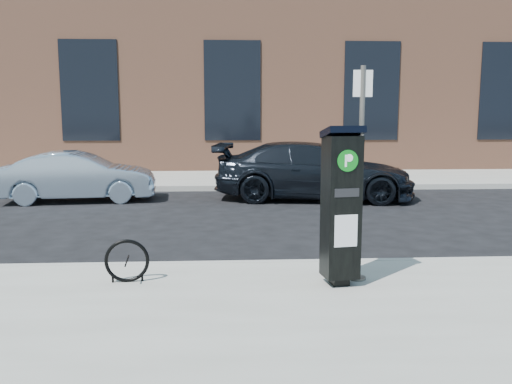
{
  "coord_description": "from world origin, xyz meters",
  "views": [
    {
      "loc": [
        -0.22,
        -7.54,
        2.29
      ],
      "look_at": [
        0.22,
        0.5,
        1.08
      ],
      "focal_mm": 38.0,
      "sensor_mm": 36.0,
      "label": 1
    }
  ],
  "objects": [
    {
      "name": "curb_near",
      "position": [
        0.0,
        -0.02,
        0.07
      ],
      "size": [
        60.0,
        0.12,
        0.16
      ],
      "primitive_type": "cube",
      "color": "#9E9B93",
      "rests_on": "ground"
    },
    {
      "name": "car_silver",
      "position": [
        -4.01,
        6.4,
        0.63
      ],
      "size": [
        3.96,
        1.71,
        1.27
      ],
      "primitive_type": "imported",
      "rotation": [
        0.0,
        0.0,
        1.67
      ],
      "color": "#8C9EB2",
      "rests_on": "ground"
    },
    {
      "name": "ground",
      "position": [
        0.0,
        0.0,
        0.0
      ],
      "size": [
        120.0,
        120.0,
        0.0
      ],
      "primitive_type": "plane",
      "color": "black",
      "rests_on": "ground"
    },
    {
      "name": "building",
      "position": [
        -0.0,
        17.0,
        4.15
      ],
      "size": [
        28.0,
        10.05,
        8.25
      ],
      "color": "#975F44",
      "rests_on": "ground"
    },
    {
      "name": "curb_far",
      "position": [
        0.0,
        8.02,
        0.07
      ],
      "size": [
        60.0,
        0.12,
        0.16
      ],
      "primitive_type": "cube",
      "color": "#9E9B93",
      "rests_on": "ground"
    },
    {
      "name": "sidewalk_far",
      "position": [
        0.0,
        14.0,
        0.07
      ],
      "size": [
        60.0,
        12.0,
        0.15
      ],
      "primitive_type": "cube",
      "color": "gray",
      "rests_on": "ground"
    },
    {
      "name": "parking_kiosk",
      "position": [
        1.17,
        -1.1,
        1.16
      ],
      "size": [
        0.51,
        0.47,
        1.97
      ],
      "rotation": [
        0.0,
        0.0,
        0.16
      ],
      "color": "black",
      "rests_on": "sidewalk_near"
    },
    {
      "name": "bike_rack",
      "position": [
        -1.48,
        -0.87,
        0.42
      ],
      "size": [
        0.56,
        0.09,
        0.56
      ],
      "rotation": [
        0.0,
        0.0,
        0.09
      ],
      "color": "black",
      "rests_on": "sidewalk_near"
    },
    {
      "name": "sign_pole",
      "position": [
        1.44,
        -0.91,
        1.48
      ],
      "size": [
        0.24,
        0.21,
        2.69
      ],
      "rotation": [
        0.0,
        0.0,
        -0.02
      ],
      "color": "#5D5652",
      "rests_on": "sidewalk_near"
    },
    {
      "name": "car_dark",
      "position": [
        2.05,
        6.4,
        0.75
      ],
      "size": [
        5.38,
        2.78,
        1.49
      ],
      "primitive_type": "imported",
      "rotation": [
        0.0,
        0.0,
        1.43
      ],
      "color": "black",
      "rests_on": "ground"
    }
  ]
}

